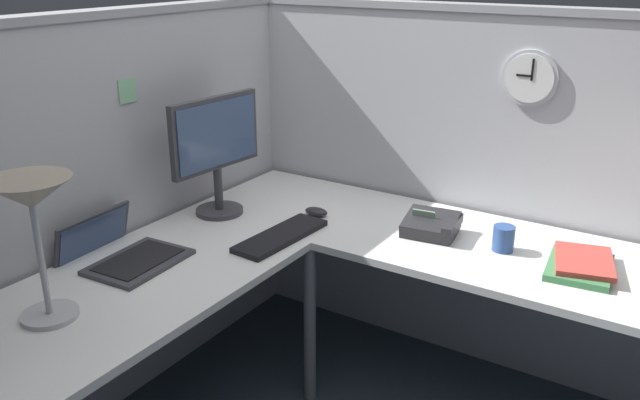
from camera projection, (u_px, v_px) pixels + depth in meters
cubicle_wall_back at (74, 232)px, 2.45m from camera, size 2.57×0.12×1.58m
cubicle_wall_right at (480, 192)px, 2.86m from camera, size 0.12×2.37×1.58m
desk at (311, 311)px, 2.22m from camera, size 2.35×2.15×0.73m
monitor at (216, 147)px, 2.70m from camera, size 0.46×0.20×0.50m
laptop at (119, 252)px, 2.37m from camera, size 0.36×0.40×0.22m
keyboard at (281, 236)px, 2.54m from camera, size 0.44×0.17×0.02m
computer_mouse at (316, 212)px, 2.77m from camera, size 0.06×0.10×0.03m
desk_lamp_dome at (32, 206)px, 1.86m from camera, size 0.24×0.24×0.44m
office_phone at (433, 226)px, 2.57m from camera, size 0.21×0.23×0.11m
book_stack at (581, 265)px, 2.28m from camera, size 0.31×0.25×0.04m
coffee_mug at (503, 238)px, 2.43m from camera, size 0.08×0.08×0.10m
wall_clock at (530, 78)px, 2.55m from camera, size 0.04×0.22×0.22m
pinned_note_middle at (128, 91)px, 2.47m from camera, size 0.09×0.00×0.09m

